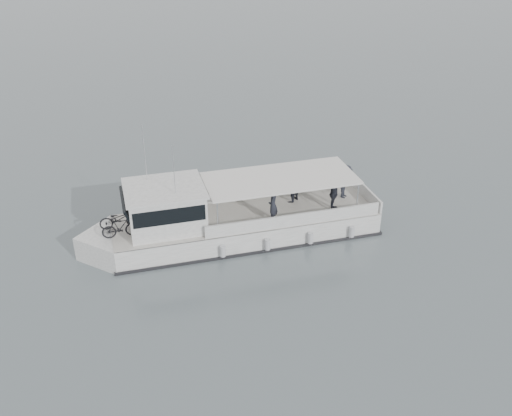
{
  "coord_description": "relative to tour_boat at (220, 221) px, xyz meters",
  "views": [
    {
      "loc": [
        2.64,
        -22.24,
        15.21
      ],
      "look_at": [
        3.12,
        2.58,
        1.6
      ],
      "focal_mm": 40.0,
      "sensor_mm": 36.0,
      "label": 1
    }
  ],
  "objects": [
    {
      "name": "tour_boat",
      "position": [
        0.0,
        0.0,
        0.0
      ],
      "size": [
        15.03,
        6.88,
        6.31
      ],
      "rotation": [
        0.0,
        0.0,
        0.25
      ],
      "color": "white",
      "rests_on": "ground"
    },
    {
      "name": "ground",
      "position": [
        -1.35,
        -2.26,
        -1.04
      ],
      "size": [
        1400.0,
        1400.0,
        0.0
      ],
      "primitive_type": "plane",
      "color": "#525E61",
      "rests_on": "ground"
    }
  ]
}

